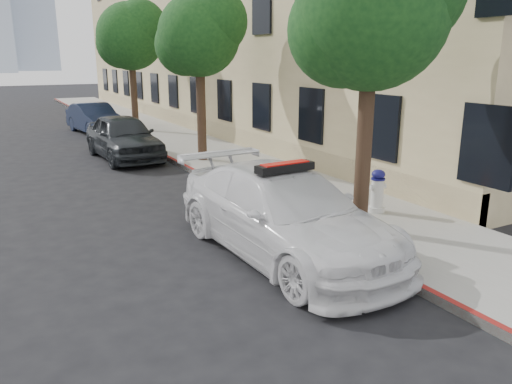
{
  "coord_description": "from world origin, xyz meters",
  "views": [
    {
      "loc": [
        -3.45,
        -9.26,
        3.49
      ],
      "look_at": [
        0.95,
        -1.26,
        1.0
      ],
      "focal_mm": 35.0,
      "sensor_mm": 36.0,
      "label": 1
    }
  ],
  "objects_px": {
    "parked_car_far": "(95,118)",
    "fire_hydrant": "(377,191)",
    "parked_car_mid": "(123,137)",
    "traffic_cone": "(311,205)",
    "police_car": "(284,213)"
  },
  "relations": [
    {
      "from": "parked_car_far",
      "to": "fire_hydrant",
      "type": "bearing_deg",
      "value": -87.69
    },
    {
      "from": "parked_car_mid",
      "to": "traffic_cone",
      "type": "bearing_deg",
      "value": -82.57
    },
    {
      "from": "parked_car_far",
      "to": "traffic_cone",
      "type": "relative_size",
      "value": 5.9
    },
    {
      "from": "police_car",
      "to": "traffic_cone",
      "type": "relative_size",
      "value": 7.65
    },
    {
      "from": "police_car",
      "to": "fire_hydrant",
      "type": "relative_size",
      "value": 5.69
    },
    {
      "from": "parked_car_mid",
      "to": "parked_car_far",
      "type": "bearing_deg",
      "value": 84.81
    },
    {
      "from": "fire_hydrant",
      "to": "traffic_cone",
      "type": "distance_m",
      "value": 1.67
    },
    {
      "from": "traffic_cone",
      "to": "fire_hydrant",
      "type": "bearing_deg",
      "value": -5.75
    },
    {
      "from": "police_car",
      "to": "traffic_cone",
      "type": "xyz_separation_m",
      "value": [
        1.25,
        0.94,
        -0.28
      ]
    },
    {
      "from": "police_car",
      "to": "parked_car_far",
      "type": "bearing_deg",
      "value": 86.98
    },
    {
      "from": "parked_car_far",
      "to": "fire_hydrant",
      "type": "xyz_separation_m",
      "value": [
        2.81,
        -16.11,
        -0.08
      ]
    },
    {
      "from": "parked_car_mid",
      "to": "parked_car_far",
      "type": "height_order",
      "value": "parked_car_mid"
    },
    {
      "from": "police_car",
      "to": "parked_car_mid",
      "type": "xyz_separation_m",
      "value": [
        -0.28,
        10.14,
        -0.0
      ]
    },
    {
      "from": "police_car",
      "to": "traffic_cone",
      "type": "bearing_deg",
      "value": 34.33
    },
    {
      "from": "police_car",
      "to": "traffic_cone",
      "type": "height_order",
      "value": "police_car"
    }
  ]
}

